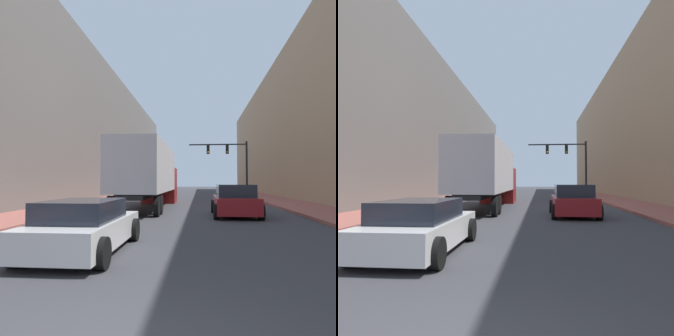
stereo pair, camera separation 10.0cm
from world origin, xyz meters
TOP-DOWN VIEW (x-y plane):
  - sidewalk_right at (7.29, 30.00)m, footprint 3.24×80.00m
  - sidewalk_left at (-7.29, 30.00)m, footprint 3.24×80.00m
  - building_right at (11.91, 30.00)m, footprint 6.00×80.00m
  - building_left at (-11.91, 30.00)m, footprint 6.00×80.00m
  - semi_truck at (-2.43, 18.37)m, footprint 2.59×13.07m
  - sedan_car at (-2.00, 5.20)m, footprint 2.00×4.41m
  - suv_car at (2.48, 13.78)m, footprint 2.21×4.46m
  - traffic_signal_gantry at (4.08, 31.19)m, footprint 5.93×0.35m

SIDE VIEW (x-z plane):
  - sidewalk_right at x=7.29m, z-range 0.00..0.15m
  - sidewalk_left at x=-7.29m, z-range 0.00..0.15m
  - sedan_car at x=-2.00m, z-range -0.02..1.24m
  - suv_car at x=2.48m, z-range -0.04..1.51m
  - semi_truck at x=-2.43m, z-range 0.24..4.09m
  - traffic_signal_gantry at x=4.08m, z-range 1.11..6.88m
  - building_left at x=-11.91m, z-range 0.00..14.23m
  - building_right at x=11.91m, z-range 0.00..14.76m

